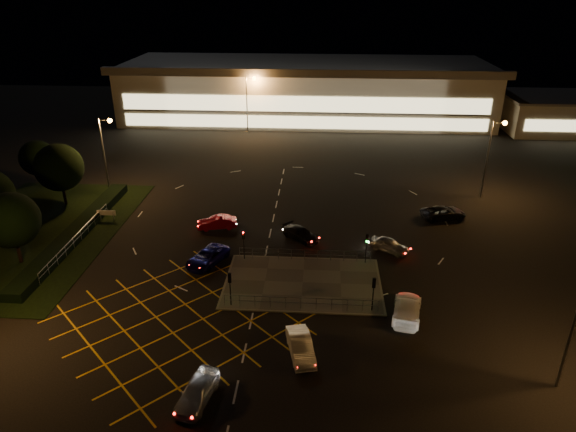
# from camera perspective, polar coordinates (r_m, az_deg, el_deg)

# --- Properties ---
(ground) EXTENTS (180.00, 180.00, 0.00)m
(ground) POSITION_cam_1_polar(r_m,az_deg,el_deg) (49.55, -0.58, -6.17)
(ground) COLOR black
(ground) RESTS_ON ground
(pedestrian_island) EXTENTS (14.00, 9.00, 0.12)m
(pedestrian_island) POSITION_cam_1_polar(r_m,az_deg,el_deg) (47.72, 1.65, -7.42)
(pedestrian_island) COLOR #4C4944
(pedestrian_island) RESTS_ON ground
(grass_verge) EXTENTS (18.00, 30.00, 0.08)m
(grass_verge) POSITION_cam_1_polar(r_m,az_deg,el_deg) (62.98, -26.46, -1.81)
(grass_verge) COLOR black
(grass_verge) RESTS_ON ground
(hedge) EXTENTS (2.00, 26.00, 1.00)m
(hedge) POSITION_cam_1_polar(r_m,az_deg,el_deg) (60.45, -22.43, -1.62)
(hedge) COLOR black
(hedge) RESTS_ON ground
(supermarket) EXTENTS (72.00, 26.50, 10.50)m
(supermarket) POSITION_cam_1_polar(r_m,az_deg,el_deg) (106.27, 2.00, 13.89)
(supermarket) COLOR beige
(supermarket) RESTS_ON ground
(retail_unit_a) EXTENTS (18.80, 14.80, 6.35)m
(retail_unit_a) POSITION_cam_1_polar(r_m,az_deg,el_deg) (107.68, 27.51, 10.15)
(retail_unit_a) COLOR beige
(retail_unit_a) RESTS_ON ground
(streetlight_nw) EXTENTS (1.78, 0.56, 10.03)m
(streetlight_nw) POSITION_cam_1_polar(r_m,az_deg,el_deg) (68.71, -19.57, 7.39)
(streetlight_nw) COLOR slate
(streetlight_nw) RESTS_ON ground
(streetlight_ne) EXTENTS (1.78, 0.56, 10.03)m
(streetlight_ne) POSITION_cam_1_polar(r_m,az_deg,el_deg) (68.49, 21.76, 7.00)
(streetlight_ne) COLOR slate
(streetlight_ne) RESTS_ON ground
(streetlight_far_left) EXTENTS (1.78, 0.56, 10.03)m
(streetlight_far_left) POSITION_cam_1_polar(r_m,az_deg,el_deg) (93.19, -4.34, 13.05)
(streetlight_far_left) COLOR slate
(streetlight_far_left) RESTS_ON ground
(streetlight_far_right) EXTENTS (1.78, 0.56, 10.03)m
(streetlight_far_right) POSITION_cam_1_polar(r_m,az_deg,el_deg) (98.08, 20.25, 12.23)
(streetlight_far_right) COLOR slate
(streetlight_far_right) RESTS_ON ground
(signal_sw) EXTENTS (0.28, 0.30, 3.15)m
(signal_sw) POSITION_cam_1_polar(r_m,az_deg,el_deg) (43.71, -6.48, -7.34)
(signal_sw) COLOR black
(signal_sw) RESTS_ON pedestrian_island
(signal_se) EXTENTS (0.28, 0.30, 3.15)m
(signal_se) POSITION_cam_1_polar(r_m,az_deg,el_deg) (43.35, 9.49, -7.84)
(signal_se) COLOR black
(signal_se) RESTS_ON pedestrian_island
(signal_nw) EXTENTS (0.28, 0.30, 3.15)m
(signal_nw) POSITION_cam_1_polar(r_m,az_deg,el_deg) (50.55, -4.96, -2.53)
(signal_nw) COLOR black
(signal_nw) RESTS_ON pedestrian_island
(signal_ne) EXTENTS (0.28, 0.30, 3.15)m
(signal_ne) POSITION_cam_1_polar(r_m,az_deg,el_deg) (50.23, 8.73, -2.93)
(signal_ne) COLOR black
(signal_ne) RESTS_ON pedestrian_island
(tree_c) EXTENTS (5.76, 5.76, 7.84)m
(tree_c) POSITION_cam_1_polar(r_m,az_deg,el_deg) (67.65, -24.10, 4.94)
(tree_c) COLOR black
(tree_c) RESTS_ON ground
(tree_d) EXTENTS (4.68, 4.68, 6.37)m
(tree_d) POSITION_cam_1_polar(r_m,az_deg,el_deg) (75.76, -26.06, 5.81)
(tree_d) COLOR black
(tree_d) RESTS_ON ground
(tree_e) EXTENTS (5.40, 5.40, 7.35)m
(tree_e) POSITION_cam_1_polar(r_m,az_deg,el_deg) (55.56, -28.42, -0.40)
(tree_e) COLOR black
(tree_e) RESTS_ON ground
(car_near_silver) EXTENTS (2.69, 4.80, 1.54)m
(car_near_silver) POSITION_cam_1_polar(r_m,az_deg,el_deg) (36.34, -10.07, -18.61)
(car_near_silver) COLOR silver
(car_near_silver) RESTS_ON ground
(car_queue_white) EXTENTS (2.59, 4.79, 1.50)m
(car_queue_white) POSITION_cam_1_polar(r_m,az_deg,el_deg) (39.30, 1.42, -14.27)
(car_queue_white) COLOR white
(car_queue_white) RESTS_ON ground
(car_left_blue) EXTENTS (4.21, 5.67, 1.43)m
(car_left_blue) POSITION_cam_1_polar(r_m,az_deg,el_deg) (51.12, -8.94, -4.53)
(car_left_blue) COLOR #100E55
(car_left_blue) RESTS_ON ground
(car_far_dkgrey) EXTENTS (4.55, 4.29, 1.29)m
(car_far_dkgrey) POSITION_cam_1_polar(r_m,az_deg,el_deg) (55.13, 1.44, -1.99)
(car_far_dkgrey) COLOR black
(car_far_dkgrey) RESTS_ON ground
(car_right_silver) EXTENTS (4.39, 3.68, 1.42)m
(car_right_silver) POSITION_cam_1_polar(r_m,az_deg,el_deg) (53.72, 11.17, -3.18)
(car_right_silver) COLOR silver
(car_right_silver) RESTS_ON ground
(car_circ_red) EXTENTS (4.58, 2.40, 1.43)m
(car_circ_red) POSITION_cam_1_polar(r_m,az_deg,el_deg) (58.02, -7.89, -0.72)
(car_circ_red) COLOR maroon
(car_circ_red) RESTS_ON ground
(car_east_grey) EXTENTS (5.65, 3.58, 1.45)m
(car_east_grey) POSITION_cam_1_polar(r_m,az_deg,el_deg) (62.55, 16.89, 0.36)
(car_east_grey) COLOR black
(car_east_grey) RESTS_ON ground
(car_approach_white) EXTENTS (3.24, 5.73, 1.57)m
(car_approach_white) POSITION_cam_1_polar(r_m,az_deg,el_deg) (44.16, 13.09, -9.99)
(car_approach_white) COLOR white
(car_approach_white) RESTS_ON ground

